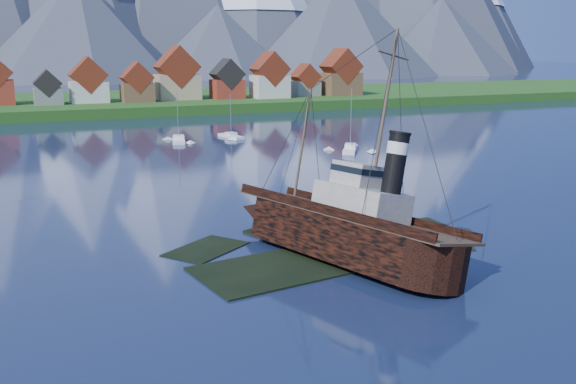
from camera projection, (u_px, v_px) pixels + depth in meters
name	position (u px, v px, depth m)	size (l,w,h in m)	color
ground	(315.00, 255.00, 61.29)	(1400.00, 1400.00, 0.00)	#16213E
shoal	(321.00, 250.00, 63.99)	(31.71, 21.24, 1.14)	black
shore_bank	(90.00, 108.00, 213.14)	(600.00, 80.00, 3.20)	#234A15
seawall	(108.00, 119.00, 179.20)	(600.00, 2.50, 2.00)	#3F3D38
tugboat_wreck	(334.00, 226.00, 60.92)	(6.63, 28.58, 22.65)	black
sailboat_d	(350.00, 150.00, 122.88)	(6.99, 8.89, 12.50)	white
sailboat_e	(231.00, 137.00, 141.47)	(3.60, 8.93, 10.08)	white
sailboat_f	(179.00, 140.00, 135.87)	(4.85, 10.37, 11.15)	white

